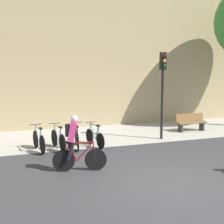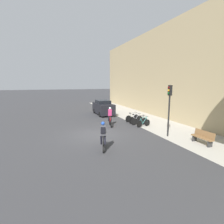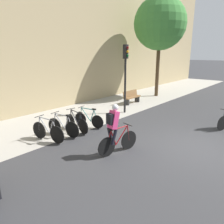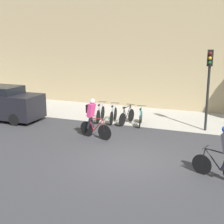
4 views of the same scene
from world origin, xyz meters
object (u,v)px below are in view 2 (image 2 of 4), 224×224
(traffic_light_pole, at_px, (169,102))
(bench, at_px, (203,137))
(cyclist_grey, at_px, (103,135))
(parked_bike_0, at_px, (132,118))
(parked_bike_1, at_px, (136,119))
(parked_bike_2, at_px, (139,121))
(parked_car, at_px, (103,108))
(parked_bike_3, at_px, (143,123))
(cyclist_pink, at_px, (110,116))

(traffic_light_pole, distance_m, bench, 3.31)
(cyclist_grey, distance_m, parked_bike_0, 8.33)
(parked_bike_1, xyz_separation_m, parked_bike_2, (0.75, -0.00, -0.01))
(cyclist_grey, height_order, parked_bike_0, cyclist_grey)
(cyclist_grey, distance_m, parked_bike_1, 7.76)
(parked_bike_1, distance_m, bench, 7.06)
(parked_car, bearing_deg, parked_bike_1, 15.36)
(cyclist_grey, distance_m, parked_car, 12.12)
(parked_bike_3, xyz_separation_m, traffic_light_pole, (3.20, 0.25, 2.28))
(cyclist_pink, height_order, parked_bike_1, cyclist_pink)
(parked_bike_2, bearing_deg, parked_car, -166.32)
(parked_bike_0, relative_size, bench, 1.09)
(parked_bike_3, bearing_deg, parked_bike_2, -179.98)
(cyclist_grey, bearing_deg, parked_bike_1, 137.66)
(cyclist_grey, bearing_deg, bench, 79.57)
(parked_car, bearing_deg, parked_bike_2, 13.68)
(cyclist_pink, xyz_separation_m, parked_bike_0, (-0.82, 2.78, -0.53))
(cyclist_grey, relative_size, parked_bike_0, 1.05)
(parked_bike_3, bearing_deg, parked_bike_0, 179.98)
(parked_bike_2, bearing_deg, parked_bike_0, 179.96)
(traffic_light_pole, bearing_deg, parked_car, -170.00)
(parked_bike_0, relative_size, parked_bike_3, 1.07)
(traffic_light_pole, height_order, parked_car, traffic_light_pole)
(parked_bike_2, distance_m, parked_car, 6.82)
(traffic_light_pole, relative_size, parked_car, 0.90)
(cyclist_grey, distance_m, bench, 6.68)
(cyclist_pink, distance_m, parked_bike_1, 2.83)
(parked_bike_1, bearing_deg, cyclist_grey, -42.34)
(cyclist_grey, height_order, traffic_light_pole, traffic_light_pole)
(parked_bike_3, xyz_separation_m, parked_car, (-7.36, -1.61, 0.51))
(parked_bike_1, distance_m, parked_bike_2, 0.75)
(cyclist_pink, relative_size, traffic_light_pole, 0.46)
(cyclist_pink, distance_m, parked_bike_0, 2.94)
(cyclist_pink, bearing_deg, parked_bike_3, 62.69)
(traffic_light_pole, bearing_deg, parked_bike_0, -177.35)
(parked_car, bearing_deg, bench, 13.00)
(cyclist_pink, xyz_separation_m, parked_car, (-5.93, 1.17, -0.05))
(parked_bike_3, distance_m, parked_car, 7.55)
(parked_bike_3, bearing_deg, cyclist_pink, -117.31)
(cyclist_pink, relative_size, bench, 1.15)
(cyclist_grey, xyz_separation_m, parked_bike_2, (-4.97, 5.21, -0.54))
(parked_bike_0, height_order, parked_car, parked_car)
(parked_bike_1, xyz_separation_m, traffic_light_pole, (4.70, 0.25, 2.26))
(cyclist_pink, height_order, cyclist_grey, cyclist_pink)
(parked_bike_1, relative_size, traffic_light_pole, 0.44)
(parked_car, bearing_deg, cyclist_grey, -17.30)
(cyclist_grey, relative_size, bench, 1.14)
(parked_bike_0, relative_size, parked_bike_1, 1.01)
(parked_bike_0, distance_m, parked_bike_2, 1.50)
(parked_bike_3, height_order, traffic_light_pole, traffic_light_pole)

